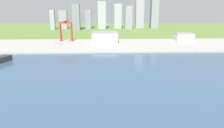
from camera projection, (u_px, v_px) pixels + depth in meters
name	position (u px, v px, depth m)	size (l,w,h in m)	color
ground_plane	(93.00, 77.00, 219.99)	(2400.00, 2400.00, 0.00)	olive
water_bay	(89.00, 102.00, 161.98)	(840.00, 360.00, 0.15)	#385675
industrial_pier	(98.00, 45.00, 403.34)	(840.00, 140.00, 2.50)	#A9A59E
port_crane_red	(66.00, 27.00, 436.50)	(24.87, 37.97, 41.09)	#B72D23
warehouse_main	(105.00, 37.00, 425.17)	(50.39, 40.64, 20.59)	silver
warehouse_annex	(184.00, 37.00, 443.95)	(36.12, 27.43, 16.38)	silver
distant_skyline	(117.00, 13.00, 720.82)	(357.97, 78.67, 151.40)	#97999F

